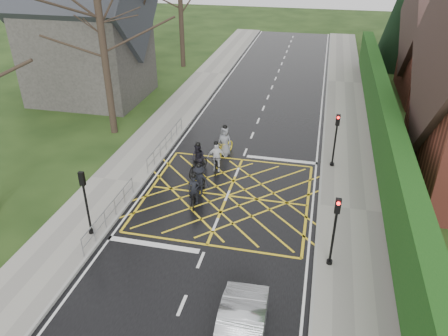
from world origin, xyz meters
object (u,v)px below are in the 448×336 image
at_px(cyclist_back, 198,162).
at_px(cyclist_lead, 225,145).
at_px(cyclist_mid, 199,184).
at_px(cyclist_rear, 194,194).
at_px(cyclist_front, 216,160).

bearing_deg(cyclist_back, cyclist_lead, 85.27).
xyz_separation_m(cyclist_back, cyclist_mid, (0.64, -2.11, -0.06)).
bearing_deg(cyclist_rear, cyclist_lead, 72.02).
xyz_separation_m(cyclist_rear, cyclist_front, (0.26, 3.48, 0.12)).
bearing_deg(cyclist_mid, cyclist_rear, -88.81).
relative_size(cyclist_rear, cyclist_front, 0.97).
distance_m(cyclist_rear, cyclist_back, 3.01).
distance_m(cyclist_mid, cyclist_front, 2.66).
bearing_deg(cyclist_front, cyclist_back, -158.96).
height_order(cyclist_front, cyclist_lead, cyclist_lead).
bearing_deg(cyclist_front, cyclist_rear, -105.18).
bearing_deg(cyclist_mid, cyclist_lead, 90.20).
bearing_deg(cyclist_rear, cyclist_front, 70.95).
xyz_separation_m(cyclist_mid, cyclist_front, (0.22, 2.65, 0.01)).
xyz_separation_m(cyclist_rear, cyclist_mid, (0.03, 0.83, 0.11)).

